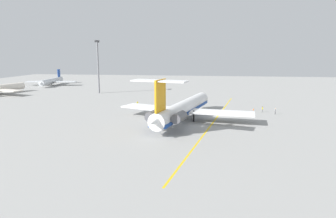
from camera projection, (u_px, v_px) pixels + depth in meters
ground at (223, 116)px, 78.12m from camera, size 288.46×288.46×0.00m
main_jetliner at (182, 108)px, 72.30m from camera, size 38.74×34.60×11.41m
airliner_far_right at (51, 81)px, 152.57m from camera, size 26.26×26.04×7.84m
ground_crew_near_nose at (138, 103)px, 92.06m from camera, size 0.28×0.42×1.77m
ground_crew_near_tail at (262, 109)px, 83.34m from camera, size 0.41×0.26×1.65m
ground_crew_portside at (275, 110)px, 80.25m from camera, size 0.41×0.28×1.75m
safety_cone_nose at (253, 109)px, 86.47m from camera, size 0.40×0.40×0.55m
taxiway_centreline at (214, 121)px, 72.84m from camera, size 77.05×14.11×0.01m
light_mast at (98, 64)px, 121.55m from camera, size 4.00×0.70×21.83m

